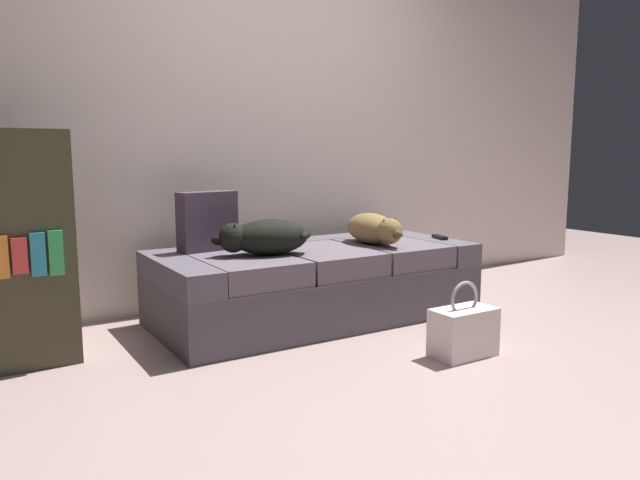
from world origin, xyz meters
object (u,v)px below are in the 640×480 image
object	(u,v)px
dog_tan	(374,229)
bookshelf	(7,250)
throw_pillow	(207,221)
handbag	(463,331)
dog_dark	(264,237)
tv_remote	(440,237)
couch	(316,283)

from	to	relation	value
dog_tan	bookshelf	bearing A→B (deg)	176.48
throw_pillow	handbag	xyz separation A→B (m)	(0.84, -1.20, -0.48)
dog_dark	throw_pillow	distance (m)	0.38
tv_remote	handbag	distance (m)	1.10
tv_remote	throw_pillow	distance (m)	1.51
tv_remote	handbag	bearing A→B (deg)	-109.49
couch	dog_dark	world-z (taller)	dog_dark
throw_pillow	couch	bearing A→B (deg)	-21.24
throw_pillow	handbag	size ratio (longest dim) A/B	0.90
tv_remote	bookshelf	distance (m)	2.52
couch	throw_pillow	distance (m)	0.74
couch	dog_tan	bearing A→B (deg)	-12.38
dog_tan	tv_remote	bearing A→B (deg)	-5.06
tv_remote	throw_pillow	world-z (taller)	throw_pillow
throw_pillow	tv_remote	bearing A→B (deg)	-13.63
throw_pillow	bookshelf	bearing A→B (deg)	-169.88
dog_tan	tv_remote	xyz separation A→B (m)	(0.50, -0.04, -0.08)
bookshelf	tv_remote	bearing A→B (deg)	-3.83
tv_remote	throw_pillow	xyz separation A→B (m)	(-1.46, 0.35, 0.16)
dog_dark	dog_tan	world-z (taller)	dog_dark
throw_pillow	handbag	bearing A→B (deg)	-54.95
tv_remote	bookshelf	xyz separation A→B (m)	(-2.51, 0.17, 0.11)
dog_tan	tv_remote	size ratio (longest dim) A/B	3.71
couch	bookshelf	distance (m)	1.67
couch	throw_pillow	bearing A→B (deg)	158.76
couch	handbag	xyz separation A→B (m)	(0.26, -0.97, -0.09)
handbag	tv_remote	bearing A→B (deg)	53.84
dog_tan	couch	bearing A→B (deg)	167.62
dog_dark	couch	bearing A→B (deg)	11.92
handbag	couch	bearing A→B (deg)	104.74
bookshelf	handbag	bearing A→B (deg)	-28.26
tv_remote	bookshelf	size ratio (longest dim) A/B	0.14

